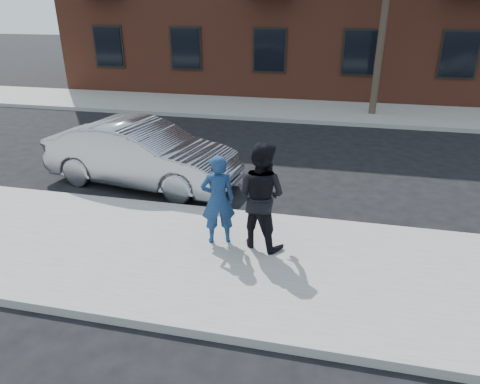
# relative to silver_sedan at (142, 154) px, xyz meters

# --- Properties ---
(ground) EXTENTS (100.00, 100.00, 0.00)m
(ground) POSITION_rel_silver_sedan_xyz_m (1.34, -2.82, -0.77)
(ground) COLOR black
(ground) RESTS_ON ground
(near_sidewalk) EXTENTS (50.00, 3.50, 0.15)m
(near_sidewalk) POSITION_rel_silver_sedan_xyz_m (1.34, -3.07, -0.69)
(near_sidewalk) COLOR gray
(near_sidewalk) RESTS_ON ground
(near_curb) EXTENTS (50.00, 0.10, 0.15)m
(near_curb) POSITION_rel_silver_sedan_xyz_m (1.34, -1.27, -0.69)
(near_curb) COLOR #999691
(near_curb) RESTS_ON ground
(far_sidewalk) EXTENTS (50.00, 3.50, 0.15)m
(far_sidewalk) POSITION_rel_silver_sedan_xyz_m (1.34, 8.43, -0.69)
(far_sidewalk) COLOR gray
(far_sidewalk) RESTS_ON ground
(far_curb) EXTENTS (50.00, 0.10, 0.15)m
(far_curb) POSITION_rel_silver_sedan_xyz_m (1.34, 6.63, -0.69)
(far_curb) COLOR #999691
(far_curb) RESTS_ON ground
(silver_sedan) EXTENTS (4.87, 2.32, 1.54)m
(silver_sedan) POSITION_rel_silver_sedan_xyz_m (0.00, 0.00, 0.00)
(silver_sedan) COLOR #999BA3
(silver_sedan) RESTS_ON ground
(man_hoodie) EXTENTS (0.70, 0.58, 1.63)m
(man_hoodie) POSITION_rel_silver_sedan_xyz_m (2.59, -2.53, 0.20)
(man_hoodie) COLOR navy
(man_hoodie) RESTS_ON near_sidewalk
(man_peacoat) EXTENTS (1.11, 0.99, 1.90)m
(man_peacoat) POSITION_rel_silver_sedan_xyz_m (3.33, -2.48, 0.33)
(man_peacoat) COLOR black
(man_peacoat) RESTS_ON near_sidewalk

